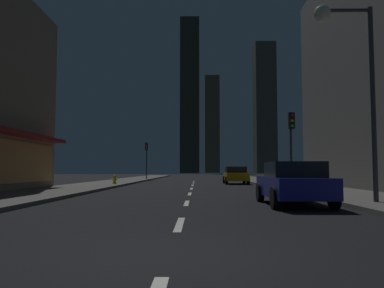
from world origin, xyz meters
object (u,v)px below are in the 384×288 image
car_parked_far (236,175)px  fire_hydrant_far_left (115,180)px  traffic_light_far_left (146,152)px  car_parked_near (293,183)px  street_lamp_right (347,54)px  traffic_light_near_right (291,133)px

car_parked_far → fire_hydrant_far_left: size_ratio=6.48×
traffic_light_far_left → car_parked_near: bearing=-73.5°
car_parked_near → car_parked_far: same height
car_parked_far → street_lamp_right: (1.78, -19.80, 4.33)m
fire_hydrant_far_left → traffic_light_far_left: traffic_light_far_left is taller
car_parked_near → car_parked_far: size_ratio=1.00×
car_parked_far → fire_hydrant_far_left: 10.14m
traffic_light_near_right → traffic_light_far_left: size_ratio=1.00×
car_parked_near → street_lamp_right: 4.69m
car_parked_far → traffic_light_far_left: bearing=128.9°
traffic_light_near_right → street_lamp_right: (-0.12, -8.17, 1.87)m
traffic_light_near_right → fire_hydrant_far_left: bearing=144.6°
car_parked_near → traffic_light_far_left: size_ratio=1.01×
car_parked_far → street_lamp_right: bearing=-84.9°
fire_hydrant_far_left → car_parked_near: bearing=-59.2°
traffic_light_near_right → street_lamp_right: bearing=-90.8°
fire_hydrant_far_left → street_lamp_right: 20.32m
car_parked_near → car_parked_far: bearing=90.0°
fire_hydrant_far_left → traffic_light_far_left: bearing=88.5°
traffic_light_near_right → traffic_light_far_left: 25.42m
car_parked_far → street_lamp_right: size_ratio=0.64×
traffic_light_far_left → street_lamp_right: street_lamp_right is taller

